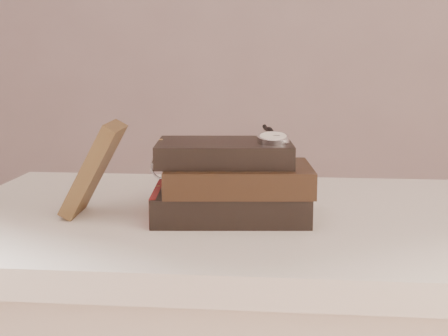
# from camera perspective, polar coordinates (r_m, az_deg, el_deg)

# --- Properties ---
(table) EXTENTS (1.00, 0.60, 0.75)m
(table) POSITION_cam_1_polar(r_m,az_deg,el_deg) (1.06, 3.58, -8.64)
(table) COLOR silver
(table) RESTS_ON ground
(book_stack) EXTENTS (0.25, 0.18, 0.11)m
(book_stack) POSITION_cam_1_polar(r_m,az_deg,el_deg) (0.99, 0.65, -1.24)
(book_stack) COLOR black
(book_stack) RESTS_ON table
(journal) EXTENTS (0.10, 0.10, 0.14)m
(journal) POSITION_cam_1_polar(r_m,az_deg,el_deg) (1.03, -11.08, -0.06)
(journal) COLOR #3D2B17
(journal) RESTS_ON table
(pocket_watch) EXTENTS (0.05, 0.15, 0.02)m
(pocket_watch) POSITION_cam_1_polar(r_m,az_deg,el_deg) (0.98, 4.18, 2.64)
(pocket_watch) COLOR silver
(pocket_watch) RESTS_ON book_stack
(eyeglasses) EXTENTS (0.11, 0.12, 0.05)m
(eyeglasses) POSITION_cam_1_polar(r_m,az_deg,el_deg) (1.07, -3.78, 0.19)
(eyeglasses) COLOR silver
(eyeglasses) RESTS_ON book_stack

